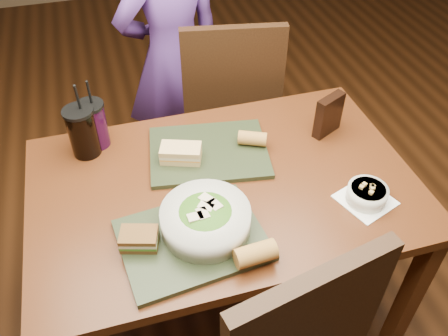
{
  "coord_description": "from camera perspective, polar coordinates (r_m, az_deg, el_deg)",
  "views": [
    {
      "loc": [
        -0.32,
        -1.1,
        1.88
      ],
      "look_at": [
        0.0,
        0.0,
        0.82
      ],
      "focal_mm": 38.0,
      "sensor_mm": 36.0,
      "label": 1
    }
  ],
  "objects": [
    {
      "name": "tray_near",
      "position": [
        1.44,
        -3.82,
        -8.61
      ],
      "size": [
        0.45,
        0.36,
        0.02
      ],
      "primitive_type": "cube",
      "rotation": [
        0.0,
        0.0,
        0.11
      ],
      "color": "black",
      "rests_on": "dining_table"
    },
    {
      "name": "sandwich_far",
      "position": [
        1.66,
        -5.21,
        1.79
      ],
      "size": [
        0.16,
        0.12,
        0.06
      ],
      "color": "tan",
      "rests_on": "tray_far"
    },
    {
      "name": "ground",
      "position": [
        2.2,
        -0.0,
        -15.85
      ],
      "size": [
        6.0,
        6.0,
        0.0
      ],
      "primitive_type": "plane",
      "color": "#381C0B",
      "rests_on": "ground"
    },
    {
      "name": "baguette_far",
      "position": [
        1.72,
        3.45,
        3.57
      ],
      "size": [
        0.11,
        0.09,
        0.05
      ],
      "primitive_type": "cylinder",
      "rotation": [
        0.0,
        1.57,
        -0.43
      ],
      "color": "#AD7533",
      "rests_on": "tray_far"
    },
    {
      "name": "cup_cola",
      "position": [
        1.74,
        -16.64,
        4.22
      ],
      "size": [
        0.11,
        0.11,
        0.29
      ],
      "color": "black",
      "rests_on": "dining_table"
    },
    {
      "name": "sandwich_near",
      "position": [
        1.41,
        -10.17,
        -8.39
      ],
      "size": [
        0.12,
        0.1,
        0.05
      ],
      "color": "#593819",
      "rests_on": "tray_near"
    },
    {
      "name": "dining_table",
      "position": [
        1.67,
        -0.0,
        -4.03
      ],
      "size": [
        1.3,
        0.85,
        0.75
      ],
      "color": "#48210E",
      "rests_on": "ground"
    },
    {
      "name": "chip_bag",
      "position": [
        1.81,
        12.48,
        6.24
      ],
      "size": [
        0.13,
        0.09,
        0.16
      ],
      "primitive_type": "cube",
      "rotation": [
        0.0,
        0.0,
        0.46
      ],
      "color": "black",
      "rests_on": "dining_table"
    },
    {
      "name": "chair_far",
      "position": [
        2.28,
        0.25,
        7.55
      ],
      "size": [
        0.51,
        0.52,
        1.02
      ],
      "color": "black",
      "rests_on": "ground"
    },
    {
      "name": "baguette_near",
      "position": [
        1.36,
        3.81,
        -10.26
      ],
      "size": [
        0.12,
        0.07,
        0.06
      ],
      "primitive_type": "cylinder",
      "rotation": [
        0.0,
        1.57,
        0.07
      ],
      "color": "#AD7533",
      "rests_on": "tray_near"
    },
    {
      "name": "diner",
      "position": [
        2.33,
        -6.16,
        13.07
      ],
      "size": [
        0.61,
        0.47,
        1.46
      ],
      "primitive_type": "imported",
      "rotation": [
        0.0,
        0.0,
        3.4
      ],
      "color": "#4E2A75",
      "rests_on": "ground"
    },
    {
      "name": "salad_bowl",
      "position": [
        1.42,
        -2.23,
        -6.09
      ],
      "size": [
        0.27,
        0.27,
        0.09
      ],
      "color": "silver",
      "rests_on": "tray_near"
    },
    {
      "name": "tray_far",
      "position": [
        1.71,
        -1.85,
        1.92
      ],
      "size": [
        0.46,
        0.38,
        0.02
      ],
      "primitive_type": "cube",
      "rotation": [
        0.0,
        0.0,
        -0.15
      ],
      "color": "black",
      "rests_on": "dining_table"
    },
    {
      "name": "cup_berry",
      "position": [
        1.77,
        -15.44,
        5.09
      ],
      "size": [
        0.1,
        0.1,
        0.28
      ],
      "color": "black",
      "rests_on": "dining_table"
    },
    {
      "name": "soup_bowl",
      "position": [
        1.6,
        16.83,
        -3.01
      ],
      "size": [
        0.2,
        0.2,
        0.06
      ],
      "color": "white",
      "rests_on": "dining_table"
    }
  ]
}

